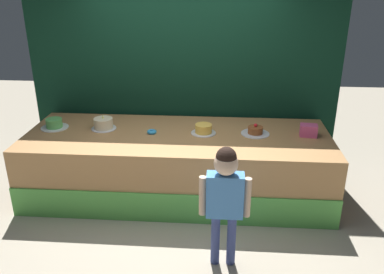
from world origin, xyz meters
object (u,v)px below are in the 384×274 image
object	(u,v)px
cake_far_left	(54,124)
cake_center_left	(103,124)
cake_center_right	(204,129)
donut	(152,132)
pink_box	(309,130)
cake_far_right	(255,131)
child_figure	(225,191)

from	to	relation	value
cake_far_left	cake_center_left	bearing A→B (deg)	1.34
cake_center_left	cake_center_right	xyz separation A→B (m)	(1.24, -0.06, -0.01)
donut	cake_center_right	size ratio (longest dim) A/B	0.38
pink_box	cake_far_left	world-z (taller)	pink_box
cake_center_left	cake_center_right	world-z (taller)	cake_center_left
pink_box	cake_far_left	bearing A→B (deg)	179.34
pink_box	cake_far_right	world-z (taller)	pink_box
child_figure	donut	distance (m)	1.57
pink_box	cake_far_right	xyz separation A→B (m)	(-0.62, 0.02, -0.03)
cake_center_left	cake_far_right	xyz separation A→B (m)	(1.86, -0.03, -0.03)
cake_far_left	cake_center_left	size ratio (longest dim) A/B	1.10
donut	cake_center_left	bearing A→B (deg)	170.17
cake_far_left	cake_center_right	bearing A→B (deg)	-1.33
donut	cake_center_right	xyz separation A→B (m)	(0.62, 0.05, 0.03)
child_figure	cake_center_right	world-z (taller)	child_figure
donut	cake_far_left	distance (m)	1.24
pink_box	cake_center_left	bearing A→B (deg)	178.84
child_figure	cake_center_right	xyz separation A→B (m)	(-0.26, 1.35, 0.06)
child_figure	pink_box	bearing A→B (deg)	54.16
child_figure	cake_far_left	bearing A→B (deg)	146.62
cake_center_right	cake_far_right	bearing A→B (deg)	2.18
cake_far_left	pink_box	bearing A→B (deg)	-0.66
child_figure	cake_far_left	xyz separation A→B (m)	(-2.12, 1.39, 0.06)
donut	cake_far_left	bearing A→B (deg)	175.72
cake_far_left	cake_center_right	xyz separation A→B (m)	(1.86, -0.04, -0.00)
pink_box	cake_far_right	size ratio (longest dim) A/B	0.59
cake_far_left	child_figure	bearing A→B (deg)	-33.38
child_figure	cake_center_left	world-z (taller)	child_figure
child_figure	cake_center_left	bearing A→B (deg)	136.73
cake_center_right	cake_center_left	bearing A→B (deg)	177.34
donut	cake_center_right	bearing A→B (deg)	4.59
pink_box	cake_far_left	size ratio (longest dim) A/B	0.59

